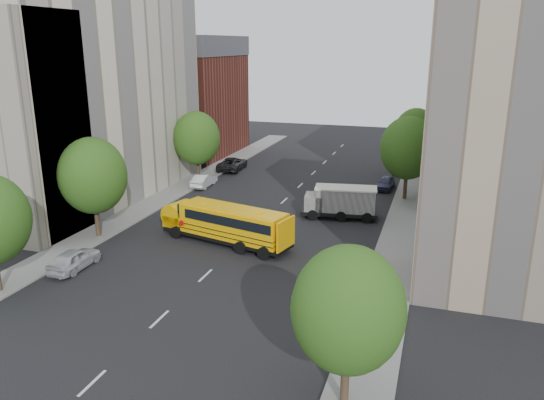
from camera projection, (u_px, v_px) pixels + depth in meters
The scene contains 23 objects.
ground at pixel (248, 235), 41.94m from camera, with size 120.00×120.00×0.00m, color black.
sidewalk_left at pixel (152, 204), 49.88m from camera, with size 3.00×80.00×0.12m, color slate.
sidewalk_right at pixel (402, 229), 43.10m from camera, with size 3.00×80.00×0.12m, color slate.
lane_markings at pixel (284, 201), 51.06m from camera, with size 0.15×64.00×0.01m, color silver.
building_left_cream at pixel (90, 94), 49.88m from camera, with size 10.00×26.00×20.00m, color beige.
building_left_redbrick at pixel (194, 106), 70.94m from camera, with size 10.00×15.00×13.00m, color maroon.
building_left_near at pixel (7, 126), 40.73m from camera, with size 10.00×7.00×17.00m, color beige.
building_right_near at pixel (515, 155), 30.11m from camera, with size 10.00×7.00×17.00m, color tan.
building_right_far at pixel (488, 102), 52.32m from camera, with size 10.00×22.00×18.00m, color beige.
building_right_sidewall at pixel (497, 116), 42.28m from camera, with size 10.10×0.30×18.00m, color brown.
street_tree_1 at pixel (93, 176), 40.13m from camera, with size 5.12×5.12×7.90m.
street_tree_2 at pixel (197, 138), 56.58m from camera, with size 4.99×4.99×7.71m.
street_tree_3 at pixel (348, 310), 21.01m from camera, with size 4.61×4.61×7.11m.
street_tree_4 at pixel (408, 148), 50.02m from camera, with size 5.25×5.25×8.10m.
street_tree_5 at pixel (415, 132), 61.08m from camera, with size 4.86×4.86×7.51m.
school_bus at pixel (225, 222), 39.91m from camera, with size 10.79×4.84×2.97m.
safari_truck at pixel (340, 202), 45.64m from camera, with size 6.78×3.27×2.79m.
parked_car_0 at pixel (74, 259), 35.48m from camera, with size 1.69×4.21×1.43m, color silver.
parked_car_1 at pixel (204, 180), 55.95m from camera, with size 1.45×4.16×1.37m, color silver.
parked_car_2 at pixel (232, 164), 63.27m from camera, with size 2.54×5.52×1.53m, color black.
parked_car_3 at pixel (345, 274), 32.94m from camera, with size 2.21×5.43×1.58m, color maroon.
parked_car_4 at pixel (385, 183), 54.93m from camera, with size 1.56×3.88×1.32m, color #2D2F4F.
parked_car_5 at pixel (399, 166), 62.17m from camera, with size 1.53×4.39×1.45m, color #9D9D98.
Camera 1 is at (13.94, -36.92, 14.62)m, focal length 35.00 mm.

